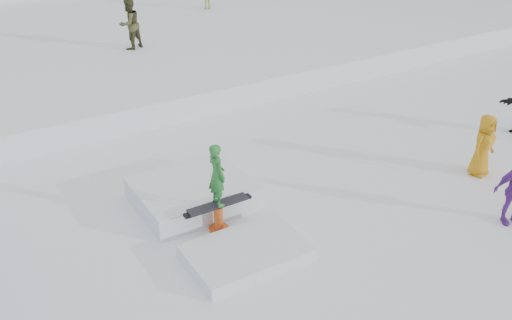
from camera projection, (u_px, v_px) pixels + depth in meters
ground at (285, 251)px, 11.93m from camera, size 120.00×120.00×0.00m
snow_midrise at (72, 42)px, 23.78m from camera, size 50.00×18.00×0.80m
walker_olive at (130, 24)px, 21.19m from camera, size 1.12×1.01×1.88m
spectator_yellow at (483, 145)px, 14.42m from camera, size 0.89×0.67×1.65m
jib_rail_feature at (207, 206)px, 12.89m from camera, size 2.60×4.40×2.11m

